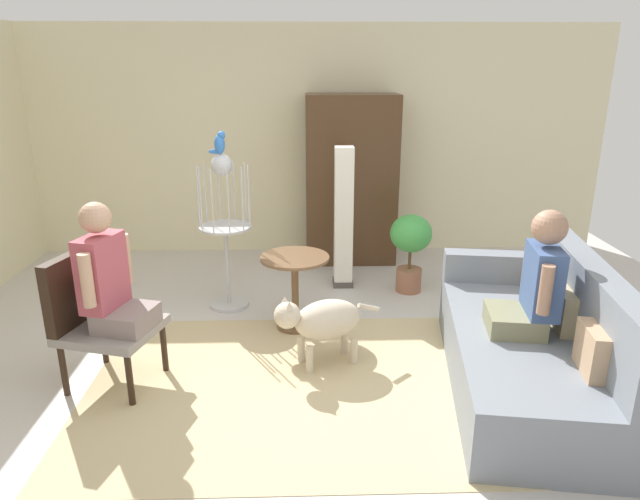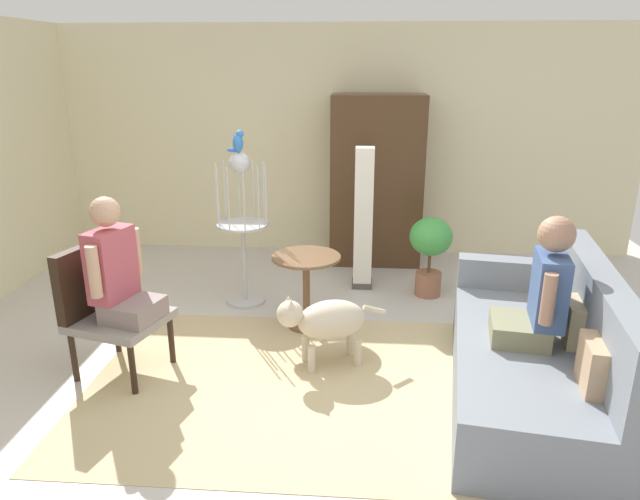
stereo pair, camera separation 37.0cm
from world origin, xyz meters
name	(u,v)px [view 1 (the left image)]	position (x,y,z in m)	size (l,w,h in m)	color
ground_plane	(314,383)	(0.00, 0.00, 0.00)	(7.54, 7.54, 0.00)	beige
back_wall	(308,142)	(0.00, 3.10, 1.29)	(6.89, 0.12, 2.59)	beige
area_rug	(308,385)	(-0.04, -0.03, 0.00)	(3.06, 2.15, 0.01)	#C6B284
couch	(532,345)	(1.51, -0.08, 0.32)	(1.23, 2.16, 0.93)	slate
armchair	(94,311)	(-1.51, 0.09, 0.53)	(0.72, 0.69, 0.94)	black
person_on_couch	(535,283)	(1.46, -0.11, 0.78)	(0.47, 0.53, 0.84)	gray
person_on_armchair	(108,277)	(-1.37, 0.05, 0.80)	(0.48, 0.50, 0.87)	gray
round_end_table	(295,280)	(-0.14, 0.90, 0.44)	(0.58, 0.58, 0.64)	brown
dog	(322,320)	(0.07, 0.26, 0.36)	(0.80, 0.45, 0.57)	beige
bird_cage_stand	(225,223)	(-0.76, 1.37, 0.80)	(0.47, 0.47, 1.41)	silver
parrot	(220,143)	(-0.77, 1.37, 1.51)	(0.17, 0.10, 0.20)	blue
potted_plant	(411,243)	(0.98, 1.68, 0.50)	(0.40, 0.40, 0.78)	#996047
column_lamp	(343,219)	(0.33, 1.86, 0.70)	(0.20, 0.20, 1.41)	#4C4742
armoire_cabinet	(351,180)	(0.47, 2.69, 0.93)	(1.00, 0.56, 1.85)	#4C331E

